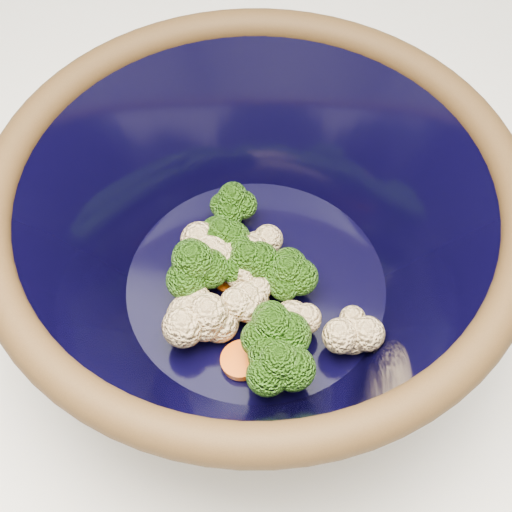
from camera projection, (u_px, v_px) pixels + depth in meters
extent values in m
cylinder|color=black|center=(256.00, 302.00, 0.54)|extent=(0.20, 0.20, 0.01)
torus|color=black|center=(256.00, 192.00, 0.43)|extent=(0.34, 0.34, 0.02)
cylinder|color=black|center=(256.00, 285.00, 0.52)|extent=(0.19, 0.19, 0.00)
cylinder|color=#608442|center=(287.00, 288.00, 0.51)|extent=(0.01, 0.01, 0.02)
ellipsoid|color=#336914|center=(288.00, 273.00, 0.49)|extent=(0.04, 0.04, 0.03)
cylinder|color=#608442|center=(247.00, 275.00, 0.51)|extent=(0.01, 0.01, 0.02)
ellipsoid|color=#336914|center=(247.00, 259.00, 0.50)|extent=(0.04, 0.04, 0.03)
cylinder|color=#608442|center=(273.00, 345.00, 0.48)|extent=(0.01, 0.01, 0.02)
ellipsoid|color=#336914|center=(274.00, 327.00, 0.46)|extent=(0.04, 0.04, 0.04)
cylinder|color=#608442|center=(223.00, 250.00, 0.53)|extent=(0.01, 0.01, 0.02)
ellipsoid|color=#336914|center=(221.00, 234.00, 0.51)|extent=(0.03, 0.03, 0.03)
cylinder|color=#608442|center=(233.00, 216.00, 0.55)|extent=(0.01, 0.01, 0.02)
ellipsoid|color=#336914|center=(232.00, 200.00, 0.53)|extent=(0.03, 0.03, 0.03)
cylinder|color=#608442|center=(278.00, 379.00, 0.47)|extent=(0.01, 0.01, 0.02)
ellipsoid|color=#336914|center=(279.00, 363.00, 0.45)|extent=(0.04, 0.04, 0.03)
cylinder|color=#608442|center=(196.00, 283.00, 0.51)|extent=(0.01, 0.01, 0.02)
ellipsoid|color=#336914|center=(193.00, 263.00, 0.49)|extent=(0.05, 0.05, 0.04)
sphere|color=#F9E9AB|center=(216.00, 245.00, 0.52)|extent=(0.03, 0.03, 0.03)
sphere|color=#F9E9AB|center=(242.00, 266.00, 0.51)|extent=(0.03, 0.03, 0.03)
sphere|color=#F9E9AB|center=(292.00, 321.00, 0.49)|extent=(0.03, 0.03, 0.03)
sphere|color=#F9E9AB|center=(219.00, 323.00, 0.49)|extent=(0.03, 0.03, 0.03)
sphere|color=#F9E9AB|center=(191.00, 317.00, 0.48)|extent=(0.03, 0.03, 0.03)
sphere|color=#F9E9AB|center=(248.00, 300.00, 0.50)|extent=(0.03, 0.03, 0.03)
sphere|color=#F9E9AB|center=(352.00, 334.00, 0.48)|extent=(0.03, 0.03, 0.03)
sphere|color=#F9E9AB|center=(236.00, 261.00, 0.51)|extent=(0.03, 0.03, 0.03)
sphere|color=#F9E9AB|center=(257.00, 248.00, 0.52)|extent=(0.03, 0.03, 0.03)
cylinder|color=#E15C09|center=(198.00, 260.00, 0.53)|extent=(0.03, 0.03, 0.01)
cylinder|color=#E15C09|center=(241.00, 360.00, 0.48)|extent=(0.03, 0.03, 0.01)
cylinder|color=#E15C09|center=(223.00, 246.00, 0.53)|extent=(0.03, 0.03, 0.01)
cylinder|color=#E15C09|center=(232.00, 272.00, 0.52)|extent=(0.03, 0.03, 0.01)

